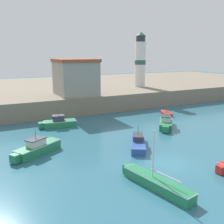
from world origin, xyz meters
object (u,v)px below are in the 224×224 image
at_px(sailboat_green_0, 156,183).
at_px(harbor_shed_near_wharf, 76,77).
at_px(dinghy_red_1, 166,113).
at_px(motorboat_green_6, 37,148).
at_px(motorboat_blue_7, 138,142).
at_px(motorboat_green_4, 59,123).
at_px(motorboat_green_5, 166,123).
at_px(lighthouse, 140,61).

bearing_deg(sailboat_green_0, harbor_shed_near_wharf, 82.37).
distance_m(dinghy_red_1, motorboat_green_6, 23.81).
relative_size(motorboat_blue_7, harbor_shed_near_wharf, 0.77).
relative_size(dinghy_red_1, motorboat_green_6, 0.63).
height_order(sailboat_green_0, motorboat_green_4, sailboat_green_0).
xyz_separation_m(motorboat_green_6, motorboat_blue_7, (10.14, -2.74, -0.10)).
height_order(dinghy_red_1, harbor_shed_near_wharf, harbor_shed_near_wharf).
distance_m(sailboat_green_0, dinghy_red_1, 24.69).
bearing_deg(dinghy_red_1, motorboat_green_5, -128.92).
distance_m(dinghy_red_1, harbor_shed_near_wharf, 16.46).
height_order(sailboat_green_0, dinghy_red_1, sailboat_green_0).
xyz_separation_m(motorboat_green_4, lighthouse, (21.65, 13.29, 7.75)).
relative_size(motorboat_green_5, harbor_shed_near_wharf, 0.68).
height_order(dinghy_red_1, lighthouse, lighthouse).
height_order(motorboat_green_4, harbor_shed_near_wharf, harbor_shed_near_wharf).
relative_size(motorboat_green_4, motorboat_green_5, 1.04).
distance_m(motorboat_green_5, lighthouse, 23.27).
distance_m(motorboat_green_5, motorboat_green_6, 17.70).
distance_m(dinghy_red_1, motorboat_green_4, 17.81).
xyz_separation_m(motorboat_green_4, motorboat_green_5, (12.93, -6.84, 0.01)).
height_order(motorboat_green_6, harbor_shed_near_wharf, harbor_shed_near_wharf).
bearing_deg(dinghy_red_1, sailboat_green_0, -130.23).
xyz_separation_m(motorboat_green_6, lighthouse, (26.32, 22.03, 7.74)).
bearing_deg(motorboat_green_4, harbor_shed_near_wharf, 57.11).
relative_size(dinghy_red_1, harbor_shed_near_wharf, 0.47).
bearing_deg(dinghy_red_1, motorboat_blue_7, -139.14).
distance_m(motorboat_green_6, lighthouse, 35.18).
bearing_deg(sailboat_green_0, lighthouse, 59.00).
height_order(motorboat_blue_7, harbor_shed_near_wharf, harbor_shed_near_wharf).
distance_m(sailboat_green_0, lighthouse, 39.27).
height_order(motorboat_green_6, motorboat_blue_7, motorboat_green_6).
height_order(motorboat_green_5, harbor_shed_near_wharf, harbor_shed_near_wharf).
relative_size(dinghy_red_1, motorboat_blue_7, 0.61).
xyz_separation_m(dinghy_red_1, motorboat_green_6, (-22.45, -7.91, 0.34)).
bearing_deg(motorboat_green_4, motorboat_green_5, -27.89).
bearing_deg(motorboat_green_6, harbor_shed_near_wharf, 59.45).
height_order(sailboat_green_0, harbor_shed_near_wharf, harbor_shed_near_wharf).
bearing_deg(harbor_shed_near_wharf, motorboat_green_6, -120.55).
distance_m(sailboat_green_0, harbor_shed_near_wharf, 29.19).
height_order(dinghy_red_1, motorboat_green_4, motorboat_green_4).
height_order(sailboat_green_0, lighthouse, lighthouse).
xyz_separation_m(motorboat_green_5, lighthouse, (8.72, 20.14, 7.75)).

